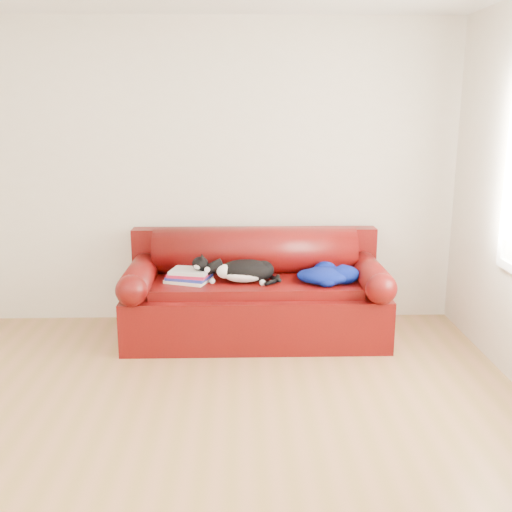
% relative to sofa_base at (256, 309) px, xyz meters
% --- Properties ---
extents(ground, '(4.50, 4.50, 0.00)m').
position_rel_sofa_base_xyz_m(ground, '(-0.49, -1.49, -0.24)').
color(ground, olive).
rests_on(ground, ground).
extents(room_shell, '(4.52, 4.02, 2.61)m').
position_rel_sofa_base_xyz_m(room_shell, '(-0.37, -1.48, 1.43)').
color(room_shell, beige).
rests_on(room_shell, ground).
extents(sofa_base, '(2.10, 0.90, 0.50)m').
position_rel_sofa_base_xyz_m(sofa_base, '(0.00, 0.00, 0.00)').
color(sofa_base, '#380208').
rests_on(sofa_base, ground).
extents(sofa_back, '(2.10, 1.01, 0.88)m').
position_rel_sofa_base_xyz_m(sofa_back, '(0.00, 0.24, 0.30)').
color(sofa_back, '#380208').
rests_on(sofa_back, ground).
extents(book_stack, '(0.40, 0.35, 0.10)m').
position_rel_sofa_base_xyz_m(book_stack, '(-0.53, -0.06, 0.31)').
color(book_stack, '#ECE7CC').
rests_on(book_stack, sofa_base).
extents(cat, '(0.63, 0.25, 0.23)m').
position_rel_sofa_base_xyz_m(cat, '(-0.08, -0.09, 0.35)').
color(cat, black).
rests_on(cat, sofa_base).
extents(blanket, '(0.55, 0.44, 0.15)m').
position_rel_sofa_base_xyz_m(blanket, '(0.57, -0.11, 0.33)').
color(blanket, '#02114A').
rests_on(blanket, sofa_base).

